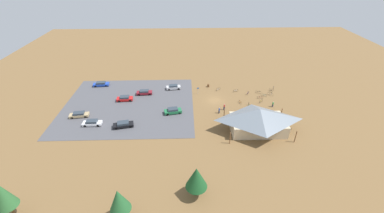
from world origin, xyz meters
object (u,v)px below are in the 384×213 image
Objects in this scene: bicycle_white_yard_front at (218,89)px; car_blue_front_row at (101,84)px; car_white_mid_lot at (92,123)px; visitor_by_pavilion at (224,107)px; car_red_end_stall at (125,98)px; bicycle_teal_near_sign at (264,95)px; car_maroon_inner_stall at (144,92)px; bicycle_silver_by_bin at (236,91)px; car_silver_back_corner at (173,87)px; bicycle_green_edge_south at (249,105)px; trash_bin at (208,86)px; bicycle_black_mid_cluster at (258,92)px; bicycle_black_lone_west at (271,91)px; bicycle_red_back_row at (260,98)px; pine_far_east at (3,195)px; visitor_at_bikes at (219,110)px; lot_sign at (198,90)px; pine_midwest at (119,200)px; car_tan_aisle_side at (79,115)px; pine_center at (196,178)px; car_black_far_end at (123,124)px; bicycle_white_yard_left at (270,94)px; bicycle_yellow_yard_center at (261,101)px; bicycle_blue_edge_north at (273,88)px; car_green_by_curb at (173,111)px; bicycle_orange_yard_right at (240,102)px; visitor_near_lot at (273,104)px; bike_pavilion at (259,119)px; bicycle_purple_lone_east at (248,93)px.

bicycle_white_yard_front is 0.30× the size of car_blue_front_row.
car_white_mid_lot is 2.51× the size of visitor_by_pavilion.
car_blue_front_row is 13.12m from car_red_end_stall.
bicycle_teal_near_sign is 34.82m from car_maroon_inner_stall.
car_silver_back_corner is (18.57, -2.30, 0.36)m from bicycle_silver_by_bin.
visitor_by_pavilion is at bearing 13.27° from bicycle_green_edge_south.
trash_bin is 0.56× the size of bicycle_black_mid_cluster.
car_white_mid_lot is 1.01× the size of car_silver_back_corner.
bicycle_black_lone_west is at bearing -147.93° from visitor_by_pavilion.
car_red_end_stall is 2.51× the size of visitor_by_pavilion.
bicycle_black_mid_cluster is at bearing 179.46° from car_maroon_inner_stall.
bicycle_black_lone_west is at bearing -136.66° from bicycle_red_back_row.
visitor_at_bikes is (-35.75, -28.61, -4.13)m from pine_far_east.
bicycle_red_back_row is (-17.52, 3.31, -1.05)m from lot_sign.
bicycle_red_back_row is 12.39m from visitor_by_pavilion.
pine_midwest is 1.29× the size of car_tan_aisle_side.
pine_far_east is (28.66, 3.10, 0.75)m from pine_center.
lot_sign is at bearing -28.35° from bicycle_green_edge_south.
car_black_far_end is (4.75, -24.14, -3.51)m from pine_midwest.
pine_midwest is 52.01m from bicycle_white_yard_left.
visitor_at_bikes is (12.31, 5.09, 0.50)m from bicycle_yellow_yard_center.
bicycle_blue_edge_north is (-36.90, -42.02, -3.84)m from pine_midwest.
car_white_mid_lot is 0.96× the size of car_green_by_curb.
bicycle_orange_yard_right is (-13.56, -30.31, -3.90)m from pine_center.
bicycle_blue_edge_north is 13.45m from bicycle_green_edge_south.
car_black_far_end is (29.87, 16.74, 0.34)m from bicycle_silver_by_bin.
car_maroon_inner_stall reaches higher than car_blue_front_row.
bicycle_red_back_row is at bearing -150.39° from visitor_at_bikes.
pine_center is at bearing 138.64° from car_white_mid_lot.
bicycle_yellow_yard_center is at bearing -153.99° from bicycle_green_edge_south.
bicycle_yellow_yard_center is at bearing 176.83° from car_red_end_stall.
lot_sign is at bearing -93.42° from pine_center.
bicycle_black_lone_west is (-15.64, 1.35, -0.04)m from bicycle_white_yard_front.
visitor_near_lot reaches higher than car_tan_aisle_side.
bicycle_blue_edge_north is at bearing -174.79° from lot_sign.
bicycle_blue_edge_north is at bearing 173.08° from trash_bin.
bicycle_white_yard_left is 0.81× the size of visitor_near_lot.
car_white_mid_lot is at bearing 29.56° from lot_sign.
pine_midwest is (11.66, 3.94, -0.03)m from pine_center.
bicycle_black_mid_cluster is 26.85m from car_green_by_curb.
car_red_end_stall is (13.69, -6.91, -0.03)m from car_green_by_curb.
visitor_by_pavilion is at bearing 26.89° from bicycle_white_yard_left.
pine_midwest reaches higher than car_green_by_curb.
car_maroon_inner_stall is (32.92, -5.56, 0.33)m from bicycle_yellow_yard_center.
bike_pavilion is at bearing 94.77° from bicycle_silver_by_bin.
trash_bin is at bearing -173.44° from car_silver_back_corner.
pine_far_east is 1.53× the size of car_blue_front_row.
bicycle_yellow_yard_center is 0.26× the size of car_blue_front_row.
bike_pavilion is at bearing 84.27° from bicycle_purple_lone_east.
car_red_end_stall is (38.20, -0.04, 0.37)m from bicycle_red_back_row.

